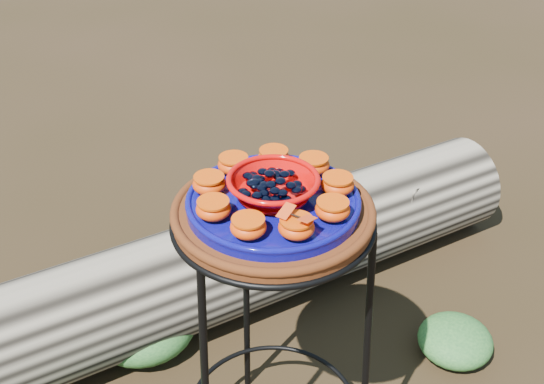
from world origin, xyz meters
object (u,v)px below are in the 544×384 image
object	(u,v)px
plant_stand	(273,349)
red_bowl	(273,188)
terracotta_saucer	(273,215)
cobalt_plate	(273,203)
driftwood_log	(266,251)

from	to	relation	value
plant_stand	red_bowl	size ratio (longest dim) A/B	4.19
plant_stand	terracotta_saucer	xyz separation A→B (m)	(0.00, 0.00, 0.37)
plant_stand	cobalt_plate	bearing A→B (deg)	0.00
red_bowl	terracotta_saucer	bearing A→B (deg)	0.00
cobalt_plate	red_bowl	xyz separation A→B (m)	(0.00, 0.00, 0.03)
terracotta_saucer	red_bowl	world-z (taller)	red_bowl
terracotta_saucer	cobalt_plate	xyz separation A→B (m)	(0.00, 0.00, 0.03)
red_bowl	cobalt_plate	bearing A→B (deg)	0.00
plant_stand	red_bowl	bearing A→B (deg)	0.00
plant_stand	driftwood_log	distance (m)	0.63
driftwood_log	plant_stand	bearing A→B (deg)	-106.66
cobalt_plate	red_bowl	bearing A→B (deg)	0.00
plant_stand	terracotta_saucer	world-z (taller)	terracotta_saucer
plant_stand	driftwood_log	xyz separation A→B (m)	(0.17, 0.57, -0.19)
plant_stand	red_bowl	distance (m)	0.43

